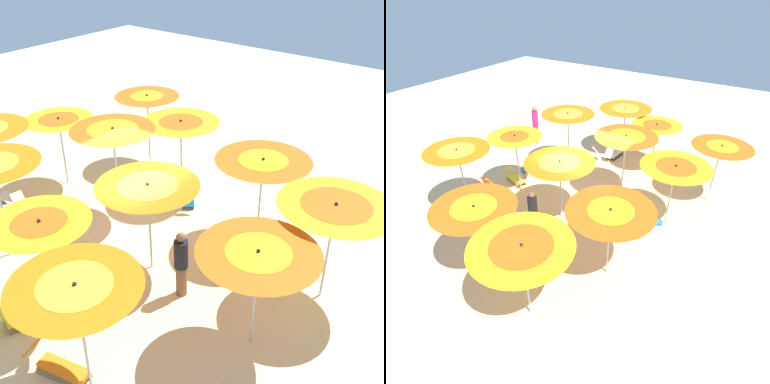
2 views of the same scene
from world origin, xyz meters
TOP-DOWN VIEW (x-y plane):
  - ground at (0.00, 0.00)m, footprint 37.89×37.89m
  - beach_umbrella_0 at (-2.34, 3.43)m, footprint 2.11×2.11m
  - beach_umbrella_1 at (-3.98, 0.86)m, footprint 2.19×2.19m
  - beach_umbrella_2 at (-4.48, -1.17)m, footprint 2.29×2.29m
  - beach_umbrella_3 at (-0.43, 2.68)m, footprint 1.92×1.92m
  - beach_umbrella_4 at (-0.97, 0.35)m, footprint 2.25×2.25m
  - beach_umbrella_5 at (-2.30, -2.12)m, footprint 2.27×2.27m
  - beach_umbrella_6 at (2.03, 2.07)m, footprint 2.13×2.13m
  - beach_umbrella_7 at (1.28, -0.82)m, footprint 2.17×2.17m
  - beach_umbrella_8 at (0.69, -2.77)m, footprint 2.17×2.17m
  - beach_umbrella_9 at (4.58, 0.75)m, footprint 2.30×2.30m
  - beach_umbrella_10 at (3.76, -1.02)m, footprint 2.00×2.00m
  - beach_umbrella_11 at (2.76, -3.66)m, footprint 2.02×2.02m
  - lounger_0 at (0.10, -2.31)m, footprint 1.00×1.06m
  - lounger_1 at (-0.12, 3.27)m, footprint 0.70×1.26m
  - lounger_2 at (2.86, 1.72)m, footprint 1.16×1.02m
  - lounger_3 at (-1.68, 3.59)m, footprint 1.33×0.61m
  - lounger_4 at (3.90, 0.82)m, footprint 1.15×0.45m
  - beachgoer_0 at (-2.09, 0.63)m, footprint 0.30×0.30m
  - beachgoer_1 at (3.21, 4.81)m, footprint 0.30×0.30m
  - beach_ball at (0.66, 3.45)m, footprint 0.29×0.29m

SIDE VIEW (x-z plane):
  - ground at x=0.00m, z-range -0.04..0.00m
  - beach_ball at x=0.66m, z-range 0.00..0.29m
  - lounger_1 at x=-0.12m, z-range -0.08..0.48m
  - lounger_4 at x=3.90m, z-range -0.10..0.51m
  - lounger_2 at x=2.86m, z-range -0.12..0.53m
  - lounger_0 at x=0.10m, z-range -0.10..0.51m
  - lounger_3 at x=-1.68m, z-range -0.13..0.55m
  - beachgoer_0 at x=-2.09m, z-range 0.03..1.63m
  - beachgoer_1 at x=3.21m, z-range 0.06..1.93m
  - beach_umbrella_10 at x=3.76m, z-range 0.85..2.98m
  - beach_umbrella_9 at x=4.58m, z-range 0.87..3.09m
  - beach_umbrella_4 at x=-0.97m, z-range 0.87..3.12m
  - beach_umbrella_1 at x=-3.98m, z-range 0.88..3.11m
  - beach_umbrella_5 at x=-2.30m, z-range 0.89..3.16m
  - beach_umbrella_8 at x=0.69m, z-range 0.92..3.18m
  - beach_umbrella_11 at x=2.76m, z-range 0.90..3.21m
  - beach_umbrella_2 at x=-4.48m, z-range 0.92..3.29m
  - beach_umbrella_3 at x=-0.43m, z-range 0.94..3.28m
  - beach_umbrella_0 at x=-2.34m, z-range 0.92..3.32m
  - beach_umbrella_7 at x=1.28m, z-range 1.01..3.55m
  - beach_umbrella_6 at x=2.03m, z-range 1.04..3.55m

